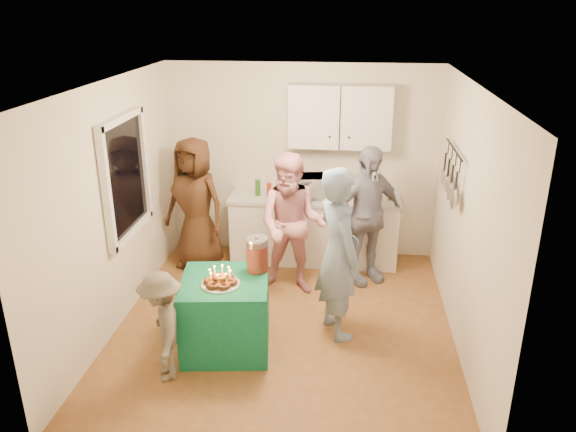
# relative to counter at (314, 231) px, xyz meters

# --- Properties ---
(floor) EXTENTS (4.00, 4.00, 0.00)m
(floor) POSITION_rel_counter_xyz_m (-0.20, -1.70, -0.43)
(floor) COLOR brown
(floor) RESTS_ON ground
(ceiling) EXTENTS (4.00, 4.00, 0.00)m
(ceiling) POSITION_rel_counter_xyz_m (-0.20, -1.70, 2.17)
(ceiling) COLOR white
(ceiling) RESTS_ON floor
(back_wall) EXTENTS (3.60, 3.60, 0.00)m
(back_wall) POSITION_rel_counter_xyz_m (-0.20, 0.30, 0.87)
(back_wall) COLOR silver
(back_wall) RESTS_ON floor
(left_wall) EXTENTS (4.00, 4.00, 0.00)m
(left_wall) POSITION_rel_counter_xyz_m (-2.00, -1.70, 0.87)
(left_wall) COLOR silver
(left_wall) RESTS_ON floor
(right_wall) EXTENTS (4.00, 4.00, 0.00)m
(right_wall) POSITION_rel_counter_xyz_m (1.60, -1.70, 0.87)
(right_wall) COLOR silver
(right_wall) RESTS_ON floor
(window_night) EXTENTS (0.04, 1.00, 1.20)m
(window_night) POSITION_rel_counter_xyz_m (-1.97, -1.40, 1.12)
(window_night) COLOR black
(window_night) RESTS_ON left_wall
(counter) EXTENTS (2.20, 0.58, 0.86)m
(counter) POSITION_rel_counter_xyz_m (0.00, 0.00, 0.00)
(counter) COLOR white
(counter) RESTS_ON floor
(countertop) EXTENTS (2.24, 0.62, 0.05)m
(countertop) POSITION_rel_counter_xyz_m (0.00, -0.00, 0.46)
(countertop) COLOR beige
(countertop) RESTS_ON counter
(upper_cabinet) EXTENTS (1.30, 0.30, 0.80)m
(upper_cabinet) POSITION_rel_counter_xyz_m (0.30, 0.15, 1.52)
(upper_cabinet) COLOR white
(upper_cabinet) RESTS_ON back_wall
(pot_rack) EXTENTS (0.12, 1.00, 0.60)m
(pot_rack) POSITION_rel_counter_xyz_m (1.52, -1.00, 1.17)
(pot_rack) COLOR black
(pot_rack) RESTS_ON right_wall
(microwave) EXTENTS (0.57, 0.43, 0.29)m
(microwave) POSITION_rel_counter_xyz_m (-0.10, 0.00, 0.62)
(microwave) COLOR white
(microwave) RESTS_ON countertop
(party_table) EXTENTS (0.95, 0.95, 0.76)m
(party_table) POSITION_rel_counter_xyz_m (-0.74, -2.16, -0.05)
(party_table) COLOR #0F6542
(party_table) RESTS_ON floor
(donut_cake) EXTENTS (0.38, 0.38, 0.18)m
(donut_cake) POSITION_rel_counter_xyz_m (-0.76, -2.25, 0.42)
(donut_cake) COLOR #381C0C
(donut_cake) RESTS_ON party_table
(punch_jar) EXTENTS (0.22, 0.22, 0.34)m
(punch_jar) POSITION_rel_counter_xyz_m (-0.45, -1.91, 0.50)
(punch_jar) COLOR #B7210E
(punch_jar) RESTS_ON party_table
(man_birthday) EXTENTS (0.69, 0.80, 1.83)m
(man_birthday) POSITION_rel_counter_xyz_m (0.36, -1.75, 0.49)
(man_birthday) COLOR #7A90B2
(man_birthday) RESTS_ON floor
(woman_back_left) EXTENTS (0.99, 0.81, 1.74)m
(woman_back_left) POSITION_rel_counter_xyz_m (-1.52, -0.34, 0.44)
(woman_back_left) COLOR brown
(woman_back_left) RESTS_ON floor
(woman_back_center) EXTENTS (0.90, 0.73, 1.73)m
(woman_back_center) POSITION_rel_counter_xyz_m (-0.20, -0.90, 0.43)
(woman_back_center) COLOR #D46E8A
(woman_back_center) RESTS_ON floor
(woman_back_right) EXTENTS (1.10, 0.90, 1.75)m
(woman_back_right) POSITION_rel_counter_xyz_m (0.67, -0.52, 0.44)
(woman_back_right) COLOR #111239
(woman_back_right) RESTS_ON floor
(child_near_left) EXTENTS (0.63, 0.80, 1.08)m
(child_near_left) POSITION_rel_counter_xyz_m (-1.21, -2.70, 0.11)
(child_near_left) COLOR #554F44
(child_near_left) RESTS_ON floor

